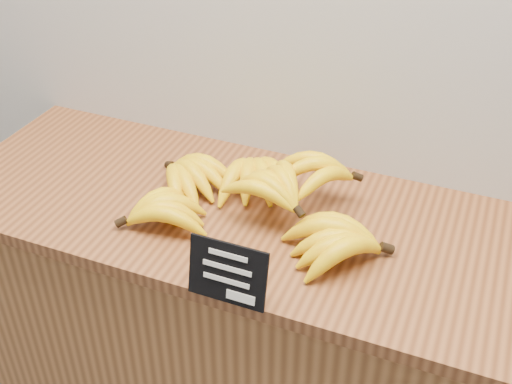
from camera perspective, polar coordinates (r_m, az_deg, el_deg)
The scene contains 4 objects.
counter at distance 1.72m, azimuth 0.66°, elevation -14.91°, with size 1.46×0.50×0.90m, color #A06533.
counter_top at distance 1.39m, azimuth 0.78°, elevation -2.46°, with size 1.47×0.54×0.03m, color brown.
chalkboard_sign at distance 1.15m, azimuth -2.56°, elevation -7.22°, with size 0.15×0.01×0.12m, color black.
banana_pile at distance 1.35m, azimuth 0.13°, elevation -0.51°, with size 0.56×0.35×0.12m.
Camera 1 is at (0.26, 1.72, 1.76)m, focal length 45.00 mm.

